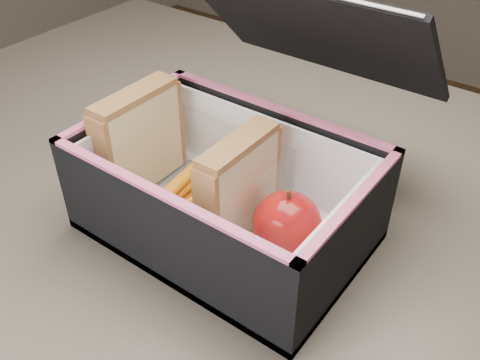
% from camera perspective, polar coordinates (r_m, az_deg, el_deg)
% --- Properties ---
extents(kitchen_table, '(1.20, 0.80, 0.75)m').
position_cam_1_polar(kitchen_table, '(0.65, 2.38, -8.85)').
color(kitchen_table, brown).
rests_on(kitchen_table, ground).
extents(lunch_bag, '(0.27, 0.30, 0.23)m').
position_cam_1_polar(lunch_bag, '(0.52, -1.20, -0.39)').
color(lunch_bag, black).
rests_on(lunch_bag, kitchen_table).
extents(plastic_tub, '(0.18, 0.13, 0.07)m').
position_cam_1_polar(plastic_tub, '(0.55, -5.60, 0.24)').
color(plastic_tub, white).
rests_on(plastic_tub, lunch_bag).
extents(sandwich_left, '(0.03, 0.10, 0.11)m').
position_cam_1_polar(sandwich_left, '(0.57, -10.64, 4.31)').
color(sandwich_left, beige).
rests_on(sandwich_left, plastic_tub).
extents(sandwich_right, '(0.03, 0.09, 0.10)m').
position_cam_1_polar(sandwich_right, '(0.50, -0.13, -0.75)').
color(sandwich_right, beige).
rests_on(sandwich_right, plastic_tub).
extents(carrot_sticks, '(0.05, 0.15, 0.03)m').
position_cam_1_polar(carrot_sticks, '(0.56, -5.87, -1.02)').
color(carrot_sticks, '#D3660F').
rests_on(carrot_sticks, plastic_tub).
extents(paper_napkin, '(0.08, 0.08, 0.01)m').
position_cam_1_polar(paper_napkin, '(0.51, 4.69, -7.47)').
color(paper_napkin, white).
rests_on(paper_napkin, lunch_bag).
extents(red_apple, '(0.08, 0.08, 0.07)m').
position_cam_1_polar(red_apple, '(0.49, 5.01, -4.62)').
color(red_apple, maroon).
rests_on(red_apple, paper_napkin).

